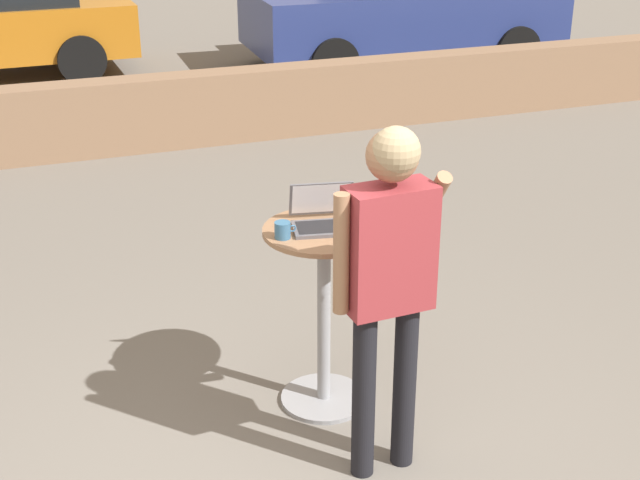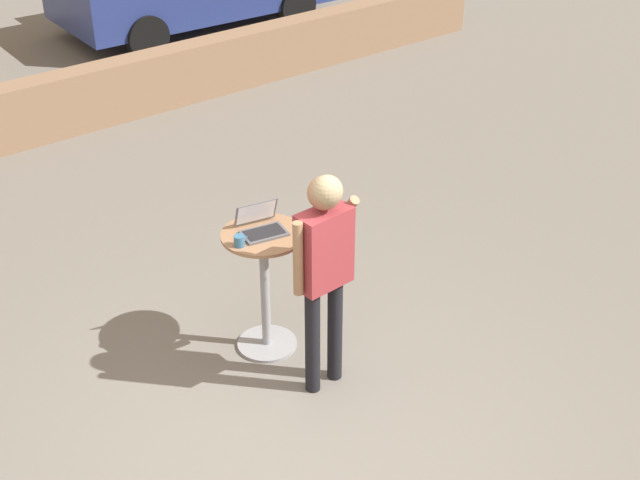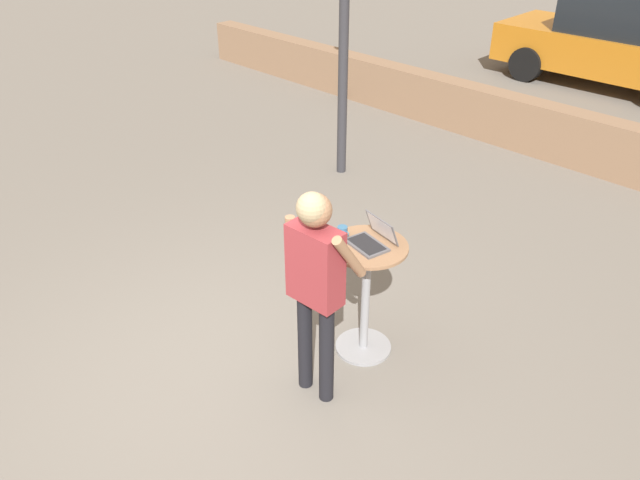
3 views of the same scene
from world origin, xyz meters
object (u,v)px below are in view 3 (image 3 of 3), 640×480
(laptop, at_px, (372,239))
(standing_person, at_px, (315,273))
(cafe_table, at_px, (366,289))
(coffee_mug, at_px, (342,231))
(parked_car_near_street, at_px, (621,41))

(laptop, distance_m, standing_person, 0.67)
(cafe_table, bearing_deg, laptop, 73.27)
(laptop, relative_size, coffee_mug, 3.39)
(coffee_mug, xyz_separation_m, parked_car_near_street, (-1.34, 8.56, -0.25))
(cafe_table, distance_m, parked_car_near_street, 8.67)
(standing_person, bearing_deg, parked_car_near_street, 100.17)
(coffee_mug, bearing_deg, laptop, 17.03)
(cafe_table, distance_m, laptop, 0.45)
(coffee_mug, bearing_deg, standing_person, -63.32)
(cafe_table, relative_size, coffee_mug, 9.29)
(cafe_table, relative_size, parked_car_near_street, 0.25)
(cafe_table, distance_m, standing_person, 0.80)
(laptop, bearing_deg, standing_person, -85.11)
(cafe_table, xyz_separation_m, parked_car_near_street, (-1.57, 8.52, 0.20))
(coffee_mug, distance_m, parked_car_near_street, 8.67)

